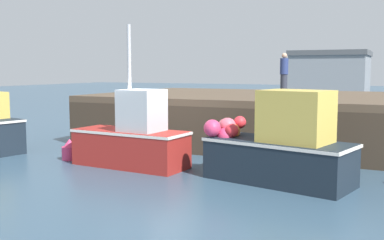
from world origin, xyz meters
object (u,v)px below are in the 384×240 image
object	(u,v)px
fishing_boat_near_right	(133,139)
mooring_buoy_foreground	(70,150)
dockworker	(284,74)
fishing_boat_mid	(280,147)

from	to	relation	value
fishing_boat_near_right	mooring_buoy_foreground	xyz separation A→B (m)	(-2.50, 0.04, -0.54)
fishing_boat_near_right	mooring_buoy_foreground	size ratio (longest dim) A/B	6.18
fishing_boat_near_right	mooring_buoy_foreground	world-z (taller)	fishing_boat_near_right
fishing_boat_near_right	dockworker	size ratio (longest dim) A/B	2.52
fishing_boat_mid	mooring_buoy_foreground	bearing A→B (deg)	178.65
mooring_buoy_foreground	dockworker	bearing A→B (deg)	53.10
fishing_boat_near_right	fishing_boat_mid	world-z (taller)	fishing_boat_near_right
fishing_boat_mid	dockworker	bearing A→B (deg)	103.28
fishing_boat_mid	mooring_buoy_foreground	world-z (taller)	fishing_boat_mid
fishing_boat_mid	dockworker	world-z (taller)	dockworker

